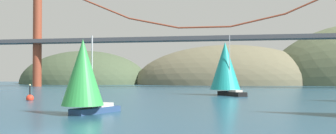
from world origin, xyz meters
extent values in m
plane|color=navy|center=(0.00, 0.00, 0.00)|extent=(360.00, 360.00, 0.00)
ellipsoid|color=#6B664C|center=(5.00, 135.00, 0.00)|extent=(75.29, 44.00, 31.03)
ellipsoid|color=#425138|center=(-55.00, 135.00, 0.00)|extent=(55.05, 44.00, 27.71)
cylinder|color=brown|center=(-54.29, 95.00, 18.85)|extent=(2.80, 2.80, 37.69)
cube|color=#47474C|center=(0.00, 95.00, 14.57)|extent=(144.59, 6.00, 1.20)
cylinder|color=brown|center=(-31.02, 95.00, 24.56)|extent=(15.71, 0.50, 7.03)
cylinder|color=brown|center=(-15.51, 95.00, 19.63)|extent=(15.62, 0.50, 3.77)
cylinder|color=brown|center=(0.00, 95.00, 17.99)|extent=(15.51, 0.50, 0.50)
cylinder|color=brown|center=(15.51, 95.00, 19.63)|extent=(15.62, 0.50, 3.77)
cylinder|color=brown|center=(31.02, 95.00, 24.56)|extent=(15.71, 0.50, 7.03)
cube|color=navy|center=(-1.87, 13.23, 0.28)|extent=(3.43, 6.20, 0.57)
cube|color=beige|center=(-1.52, 14.26, 0.75)|extent=(1.77, 2.21, 0.36)
cylinder|color=#B2B2B7|center=(-2.06, 12.66, 4.08)|extent=(0.14, 0.14, 7.02)
cone|color=green|center=(-2.48, 11.41, 4.01)|extent=(5.05, 5.05, 6.29)
cube|color=black|center=(9.94, 49.01, 0.37)|extent=(5.57, 7.22, 0.73)
cube|color=beige|center=(10.66, 47.90, 0.91)|extent=(2.46, 2.75, 0.36)
cylinder|color=#B2B2B7|center=(9.53, 49.64, 5.85)|extent=(0.14, 0.14, 10.24)
cone|color=teal|center=(8.65, 51.00, 5.46)|extent=(7.72, 7.72, 8.85)
sphere|color=red|center=(-18.77, 29.93, 0.30)|extent=(1.10, 1.10, 1.10)
cylinder|color=black|center=(-18.77, 29.93, 1.35)|extent=(0.20, 0.20, 1.60)
sphere|color=#F2EA99|center=(-18.77, 29.93, 2.27)|extent=(0.24, 0.24, 0.24)
camera|label=1|loc=(12.92, -24.28, 3.76)|focal=43.01mm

